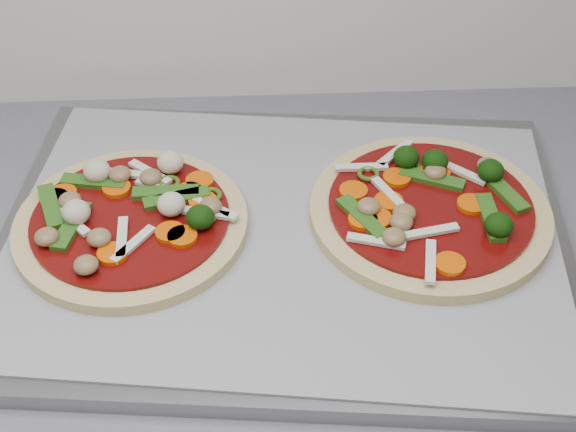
{
  "coord_description": "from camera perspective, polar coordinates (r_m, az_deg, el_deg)",
  "views": [
    {
      "loc": [
        0.67,
        0.86,
        1.38
      ],
      "look_at": [
        0.7,
        1.37,
        0.93
      ],
      "focal_mm": 50.0,
      "sensor_mm": 36.0,
      "label": 1
    }
  ],
  "objects": [
    {
      "name": "baking_tray",
      "position": [
        0.69,
        -0.29,
        -1.65
      ],
      "size": [
        0.52,
        0.41,
        0.02
      ],
      "primitive_type": "cube",
      "rotation": [
        0.0,
        0.0,
        -0.1
      ],
      "color": "gray",
      "rests_on": "countertop"
    },
    {
      "name": "parchment",
      "position": [
        0.69,
        -0.3,
        -1.1
      ],
      "size": [
        0.51,
        0.4,
        0.0
      ],
      "primitive_type": "cube",
      "rotation": [
        0.0,
        0.0,
        -0.13
      ],
      "color": "#96979C",
      "rests_on": "baking_tray"
    },
    {
      "name": "pizza_left",
      "position": [
        0.7,
        -11.05,
        -0.18
      ],
      "size": [
        0.21,
        0.21,
        0.03
      ],
      "rotation": [
        0.0,
        0.0,
        0.08
      ],
      "color": "tan",
      "rests_on": "parchment"
    },
    {
      "name": "pizza_right",
      "position": [
        0.7,
        10.07,
        0.59
      ],
      "size": [
        0.25,
        0.25,
        0.04
      ],
      "rotation": [
        0.0,
        0.0,
        0.22
      ],
      "color": "tan",
      "rests_on": "parchment"
    }
  ]
}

